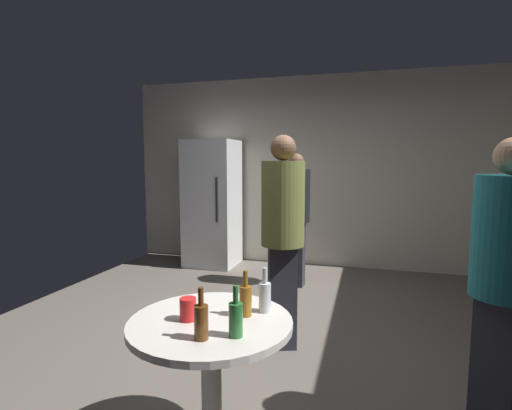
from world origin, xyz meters
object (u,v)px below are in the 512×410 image
(foreground_table, at_px, (211,340))
(person_in_olive_shirt, at_px, (283,225))
(beer_bottle_amber, at_px, (246,299))
(person_in_teal_shirt, at_px, (506,269))
(person_in_black_shirt, at_px, (296,209))
(refrigerator, at_px, (212,203))
(beer_bottle_green, at_px, (236,318))
(plastic_cup_red, at_px, (188,309))
(beer_bottle_clear, at_px, (265,296))
(beer_bottle_brown, at_px, (201,321))

(foreground_table, xyz_separation_m, person_in_olive_shirt, (0.08, 1.28, 0.37))
(beer_bottle_amber, bearing_deg, person_in_teal_shirt, 19.93)
(beer_bottle_amber, relative_size, person_in_black_shirt, 0.14)
(refrigerator, bearing_deg, person_in_black_shirt, -25.21)
(beer_bottle_amber, bearing_deg, person_in_black_shirt, 95.25)
(beer_bottle_green, distance_m, person_in_black_shirt, 3.01)
(plastic_cup_red, xyz_separation_m, person_in_teal_shirt, (1.52, 0.59, 0.16))
(foreground_table, distance_m, person_in_teal_shirt, 1.55)
(beer_bottle_amber, distance_m, person_in_olive_shirt, 1.20)
(refrigerator, distance_m, beer_bottle_green, 3.97)
(foreground_table, bearing_deg, beer_bottle_amber, 32.75)
(beer_bottle_clear, bearing_deg, plastic_cup_red, -148.04)
(beer_bottle_amber, relative_size, beer_bottle_clear, 1.00)
(beer_bottle_brown, height_order, beer_bottle_green, same)
(person_in_black_shirt, relative_size, person_in_olive_shirt, 0.94)
(foreground_table, xyz_separation_m, person_in_black_shirt, (-0.11, 2.86, 0.30))
(refrigerator, xyz_separation_m, person_in_olive_shirt, (1.52, -2.21, 0.10))
(refrigerator, height_order, foreground_table, refrigerator)
(refrigerator, xyz_separation_m, beer_bottle_clear, (1.66, -3.32, -0.08))
(beer_bottle_amber, relative_size, person_in_olive_shirt, 0.13)
(beer_bottle_brown, bearing_deg, beer_bottle_green, 26.23)
(person_in_olive_shirt, bearing_deg, beer_bottle_brown, -20.79)
(foreground_table, relative_size, beer_bottle_green, 3.48)
(person_in_teal_shirt, bearing_deg, beer_bottle_brown, -18.39)
(person_in_black_shirt, height_order, person_in_olive_shirt, person_in_olive_shirt)
(person_in_teal_shirt, bearing_deg, beer_bottle_clear, -29.41)
(beer_bottle_green, bearing_deg, person_in_teal_shirt, 29.20)
(plastic_cup_red, distance_m, person_in_olive_shirt, 1.34)
(refrigerator, distance_m, beer_bottle_amber, 3.75)
(person_in_black_shirt, distance_m, person_in_olive_shirt, 1.59)
(beer_bottle_green, distance_m, plastic_cup_red, 0.30)
(beer_bottle_clear, xyz_separation_m, person_in_olive_shirt, (-0.15, 1.11, 0.18))
(refrigerator, bearing_deg, foreground_table, -67.62)
(plastic_cup_red, bearing_deg, person_in_teal_shirt, 21.22)
(person_in_olive_shirt, bearing_deg, plastic_cup_red, -27.24)
(person_in_teal_shirt, xyz_separation_m, person_in_olive_shirt, (-1.33, 0.73, 0.05))
(person_in_olive_shirt, bearing_deg, beer_bottle_clear, -11.77)
(beer_bottle_green, bearing_deg, refrigerator, 113.99)
(person_in_olive_shirt, bearing_deg, beer_bottle_amber, -16.05)
(refrigerator, height_order, beer_bottle_clear, refrigerator)
(beer_bottle_amber, relative_size, person_in_teal_shirt, 0.14)
(beer_bottle_brown, relative_size, plastic_cup_red, 2.09)
(plastic_cup_red, relative_size, person_in_teal_shirt, 0.07)
(person_in_teal_shirt, distance_m, person_in_olive_shirt, 1.52)
(plastic_cup_red, xyz_separation_m, person_in_olive_shirt, (0.18, 1.32, 0.21))
(beer_bottle_green, relative_size, plastic_cup_red, 2.09)
(person_in_black_shirt, bearing_deg, beer_bottle_amber, 8.21)
(refrigerator, distance_m, person_in_olive_shirt, 2.68)
(foreground_table, distance_m, beer_bottle_green, 0.29)
(beer_bottle_green, bearing_deg, beer_bottle_amber, 97.10)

